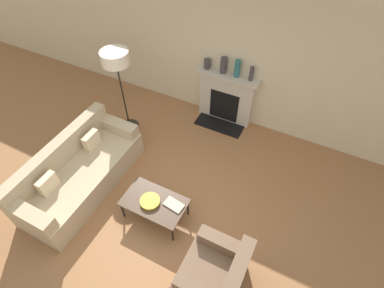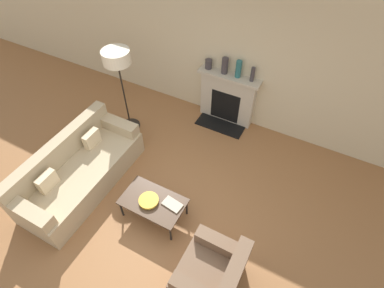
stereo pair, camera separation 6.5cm
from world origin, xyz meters
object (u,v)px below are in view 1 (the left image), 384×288
Objects in this scene: mantel_vase_right at (251,74)px; bowl at (150,201)px; mantel_vase_center_left at (224,65)px; armchair_near at (215,275)px; couch at (79,172)px; floor_lamp at (117,65)px; fireplace at (226,98)px; mantel_vase_center_right at (237,69)px; coffee_table at (154,203)px; book at (174,205)px; mantel_vase_left at (207,64)px.

bowl is at bearing -101.59° from mantel_vase_right.
mantel_vase_center_left is at bearing 180.00° from mantel_vase_right.
armchair_near is at bearing -68.05° from mantel_vase_center_left.
mantel_vase_right reaches higher than couch.
floor_lamp is at bearing 4.24° from couch.
mantel_vase_center_right reaches higher than fireplace.
bowl is (1.41, 0.01, 0.11)m from couch.
floor_lamp reaches higher than coffee_table.
fireplace is at bearing -159.83° from armchair_near.
mantel_vase_right is at bearing 0.00° from mantel_vase_center_left.
mantel_vase_center_left is (1.42, 2.72, 0.93)m from couch.
couch is 3.47m from mantel_vase_right.
bowl is 2.83m from mantel_vase_center_left.
fireplace is 0.54× the size of couch.
book is at bearing 18.74° from bowl.
couch is (-1.54, -2.70, -0.21)m from fireplace.
armchair_near is at bearing -76.87° from mantel_vase_right.
bowl is 2.42m from floor_lamp.
floor_lamp is 5.25× the size of mantel_vase_center_right.
mantel_vase_center_right reaches higher than mantel_vase_center_left.
fireplace is 1.25× the size of coffee_table.
fireplace reaches higher than armchair_near.
fireplace reaches higher than couch.
mantel_vase_center_left is at bearing 180.00° from mantel_vase_center_right.
couch reaches higher than coffee_table.
couch is 1.30× the size of floor_lamp.
coffee_table is 5.33× the size of mantel_vase_left.
mantel_vase_left is (-0.45, 0.01, 0.65)m from fireplace.
coffee_table is 2.85m from mantel_vase_right.
mantel_vase_left is at bearing 178.13° from fireplace.
floor_lamp is 2.16m from mantel_vase_center_right.
fireplace is at bearing -174.38° from mantel_vase_center_right.
mantel_vase_center_right is at bearing 32.72° from floor_lamp.
mantel_vase_center_left is (0.01, 2.71, 0.82)m from bowl.
fireplace is 2.66m from coffee_table.
fireplace is 3.94× the size of mantel_vase_center_left.
book is 0.18× the size of floor_lamp.
mantel_vase_center_left is at bearing 173.01° from fireplace.
floor_lamp reaches higher than bowl.
coffee_table is (-1.26, 0.55, 0.04)m from armchair_near.
fireplace is 3.12m from couch.
mantel_vase_left is at bearing -21.80° from couch.
floor_lamp is at bearing -142.92° from mantel_vase_center_left.
coffee_table is at bearing -94.96° from mantel_vase_center_right.
book is 0.97× the size of mantel_vase_center_right.
mantel_vase_center_left is (-0.34, 2.59, 0.84)m from book.
floor_lamp is at bearing -147.28° from mantel_vase_center_right.
mantel_vase_right is at bearing 78.41° from bowl.
mantel_vase_center_left is 1.13× the size of mantel_vase_right.
mantel_vase_center_right reaches higher than bowl.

